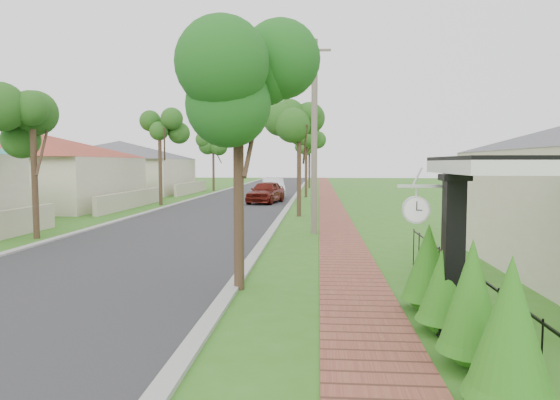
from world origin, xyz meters
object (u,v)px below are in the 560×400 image
at_px(near_tree, 238,89).
at_px(station_clock, 416,208).
at_px(parked_car_red, 266,192).
at_px(parked_car_white, 273,188).
at_px(porch_post, 453,264).
at_px(utility_pole, 314,136).

relative_size(near_tree, station_clock, 7.03).
relative_size(parked_car_red, parked_car_white, 0.97).
xyz_separation_m(parked_car_red, near_tree, (1.80, -22.43, 3.46)).
distance_m(near_tree, station_clock, 4.48).
distance_m(porch_post, parked_car_white, 30.59).
relative_size(parked_car_red, near_tree, 0.82).
bearing_deg(parked_car_red, utility_pole, -65.71).
distance_m(parked_car_red, parked_car_white, 5.15).
bearing_deg(utility_pole, parked_car_red, 103.33).
bearing_deg(station_clock, parked_car_white, 99.65).
bearing_deg(parked_car_red, station_clock, -67.39).
xyz_separation_m(near_tree, station_clock, (3.26, -2.10, -2.25)).
height_order(parked_car_white, station_clock, station_clock).
height_order(porch_post, parked_car_white, porch_post).
height_order(parked_car_red, near_tree, near_tree).
distance_m(parked_car_white, near_tree, 27.85).
height_order(porch_post, station_clock, porch_post).
height_order(near_tree, station_clock, near_tree).
bearing_deg(station_clock, utility_pole, 99.40).
xyz_separation_m(parked_car_red, station_clock, (5.06, -24.53, 1.22)).
distance_m(parked_car_red, station_clock, 25.07).
distance_m(porch_post, station_clock, 1.05).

